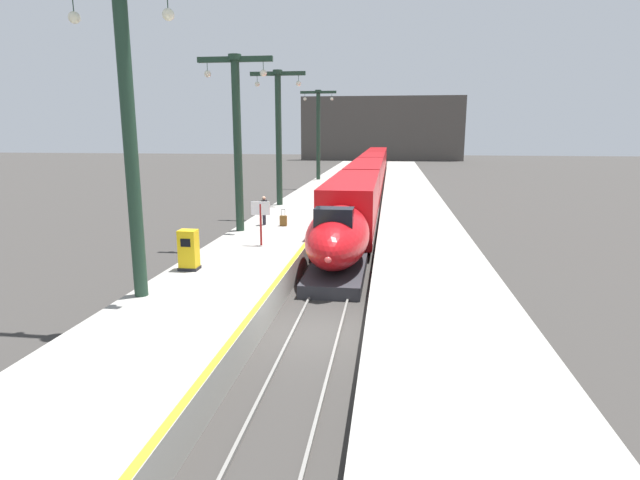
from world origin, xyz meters
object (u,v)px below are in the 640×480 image
object	(u,v)px
station_column_near	(128,117)
departure_info_board	(261,214)
ticket_machine_yellow	(189,251)
highspeed_train_main	(369,173)
station_column_mid	(237,128)
passenger_near_edge	(264,208)
station_column_far	(278,126)
rolling_suitcase	(283,221)
station_column_distant	(318,127)

from	to	relation	value
station_column_near	departure_info_board	distance (m)	9.37
ticket_machine_yellow	highspeed_train_main	bearing A→B (deg)	81.48
highspeed_train_main	station_column_near	distance (m)	41.11
ticket_machine_yellow	departure_info_board	size ratio (longest dim) A/B	0.75
highspeed_train_main	station_column_mid	bearing A→B (deg)	-101.57
passenger_near_edge	ticket_machine_yellow	world-z (taller)	passenger_near_edge
station_column_mid	passenger_near_edge	distance (m)	5.02
station_column_near	passenger_near_edge	world-z (taller)	station_column_near
highspeed_train_main	station_column_far	distance (m)	20.01
departure_info_board	rolling_suitcase	bearing A→B (deg)	89.98
station_column_mid	departure_info_board	distance (m)	5.76
station_column_near	rolling_suitcase	world-z (taller)	station_column_near
departure_info_board	station_column_distant	bearing A→B (deg)	93.42
rolling_suitcase	ticket_machine_yellow	xyz separation A→B (m)	(-1.72, -9.94, 0.44)
station_column_far	station_column_distant	xyz separation A→B (m)	(0.00, 20.84, 0.11)
highspeed_train_main	station_column_mid	xyz separation A→B (m)	(-5.90, -28.82, 4.65)
rolling_suitcase	station_column_distant	bearing A→B (deg)	94.03
station_column_distant	rolling_suitcase	distance (m)	30.04
highspeed_train_main	rolling_suitcase	xyz separation A→B (m)	(-3.83, -27.11, -0.61)
station_column_distant	passenger_near_edge	world-z (taller)	station_column_distant
ticket_machine_yellow	rolling_suitcase	bearing A→B (deg)	80.16
highspeed_train_main	departure_info_board	world-z (taller)	highspeed_train_main
departure_info_board	ticket_machine_yellow	bearing A→B (deg)	-110.03
station_column_far	station_column_near	bearing A→B (deg)	-90.00
station_column_distant	passenger_near_edge	bearing A→B (deg)	-88.23
ticket_machine_yellow	station_column_near	bearing A→B (deg)	-95.98
departure_info_board	passenger_near_edge	bearing A→B (deg)	102.30
highspeed_train_main	station_column_distant	xyz separation A→B (m)	(-5.90, 2.34, 4.95)
station_column_distant	departure_info_board	world-z (taller)	station_column_distant
station_column_near	station_column_far	xyz separation A→B (m)	(-0.00, 21.89, -0.04)
highspeed_train_main	ticket_machine_yellow	bearing A→B (deg)	-98.52
ticket_machine_yellow	departure_info_board	bearing A→B (deg)	69.97
passenger_near_edge	departure_info_board	size ratio (longest dim) A/B	0.80
station_column_near	station_column_mid	world-z (taller)	station_column_near
station_column_distant	passenger_near_edge	xyz separation A→B (m)	(0.90, -29.30, -4.88)
highspeed_train_main	station_column_far	bearing A→B (deg)	-107.69
highspeed_train_main	rolling_suitcase	distance (m)	27.39
passenger_near_edge	ticket_machine_yellow	bearing A→B (deg)	-93.14
passenger_near_edge	departure_info_board	world-z (taller)	departure_info_board
passenger_near_edge	rolling_suitcase	xyz separation A→B (m)	(1.17, -0.15, -0.69)
station_column_distant	rolling_suitcase	size ratio (longest dim) A/B	10.02
station_column_near	departure_info_board	size ratio (longest dim) A/B	4.58
station_column_far	ticket_machine_yellow	xyz separation A→B (m)	(0.35, -18.55, -5.03)
station_column_mid	rolling_suitcase	world-z (taller)	station_column_mid
passenger_near_edge	rolling_suitcase	size ratio (longest dim) A/B	1.72
station_column_mid	station_column_far	bearing A→B (deg)	90.00
highspeed_train_main	departure_info_board	bearing A→B (deg)	-96.75
station_column_mid	rolling_suitcase	xyz separation A→B (m)	(2.07, 1.70, -5.27)
rolling_suitcase	departure_info_board	bearing A→B (deg)	-90.02
highspeed_train_main	ticket_machine_yellow	size ratio (longest dim) A/B	47.54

